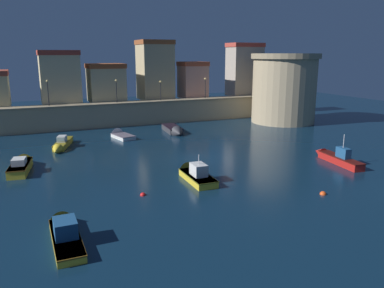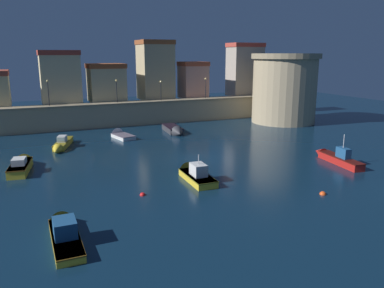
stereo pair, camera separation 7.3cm
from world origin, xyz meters
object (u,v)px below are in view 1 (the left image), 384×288
at_px(quay_lamp_0, 48,89).
at_px(moored_boat_0, 336,157).
at_px(quay_lamp_3, 205,85).
at_px(moored_boat_1, 64,230).
at_px(moored_boat_2, 61,145).
at_px(mooring_buoy_1, 323,194).
at_px(mooring_buoy_0, 143,195).
at_px(moored_boat_4, 174,130).
at_px(moored_boat_7, 22,165).
at_px(quay_lamp_2, 161,87).
at_px(fortress_tower, 284,88).
at_px(quay_lamp_1, 116,87).
at_px(moored_boat_6, 120,135).
at_px(moored_boat_3, 194,173).

distance_m(quay_lamp_0, moored_boat_0, 38.51).
height_order(quay_lamp_3, moored_boat_1, quay_lamp_3).
xyz_separation_m(quay_lamp_3, moored_boat_2, (-23.83, -11.41, -5.36)).
xyz_separation_m(moored_boat_0, mooring_buoy_1, (-7.58, -6.61, -0.50)).
bearing_deg(moored_boat_0, mooring_buoy_0, 100.51).
bearing_deg(moored_boat_2, mooring_buoy_1, 53.10).
bearing_deg(moored_boat_4, moored_boat_7, -57.16).
bearing_deg(quay_lamp_2, fortress_tower, -21.69).
xyz_separation_m(fortress_tower, moored_boat_1, (-36.09, -27.41, -5.01)).
height_order(quay_lamp_3, moored_boat_7, quay_lamp_3).
bearing_deg(quay_lamp_1, moored_boat_4, -55.57).
height_order(quay_lamp_1, moored_boat_2, quay_lamp_1).
distance_m(quay_lamp_1, moored_boat_6, 10.03).
distance_m(moored_boat_0, moored_boat_1, 27.32).
xyz_separation_m(quay_lamp_1, moored_boat_4, (5.87, -8.56, -5.42)).
height_order(quay_lamp_0, mooring_buoy_0, quay_lamp_0).
relative_size(moored_boat_1, mooring_buoy_0, 15.23).
bearing_deg(moored_boat_2, quay_lamp_1, 158.54).
xyz_separation_m(moored_boat_3, mooring_buoy_0, (-5.28, -2.26, -0.45)).
xyz_separation_m(quay_lamp_2, mooring_buoy_0, (-11.84, -29.90, -5.63)).
xyz_separation_m(moored_boat_6, moored_boat_7, (-11.81, -10.61, 0.21)).
distance_m(quay_lamp_1, mooring_buoy_0, 30.85).
height_order(quay_lamp_0, quay_lamp_3, quay_lamp_0).
xyz_separation_m(moored_boat_0, moored_boat_3, (-15.18, 1.04, -0.06)).
bearing_deg(moored_boat_1, moored_boat_3, -59.35).
bearing_deg(fortress_tower, moored_boat_6, -177.84).
distance_m(quay_lamp_1, moored_boat_7, 23.71).
bearing_deg(quay_lamp_2, mooring_buoy_1, -88.33).
bearing_deg(quay_lamp_1, moored_boat_1, -107.83).
distance_m(moored_boat_2, moored_boat_3, 18.84).
bearing_deg(moored_boat_4, moored_boat_1, -28.24).
height_order(quay_lamp_1, moored_boat_6, quay_lamp_1).
xyz_separation_m(quay_lamp_3, moored_boat_3, (-14.26, -27.64, -5.34)).
distance_m(moored_boat_1, moored_boat_4, 31.08).
distance_m(moored_boat_1, mooring_buoy_0, 7.80).
xyz_separation_m(quay_lamp_2, moored_boat_0, (8.61, -28.68, -5.13)).
height_order(fortress_tower, moored_boat_1, fortress_tower).
bearing_deg(moored_boat_4, mooring_buoy_0, -21.89).
relative_size(quay_lamp_1, mooring_buoy_0, 7.64).
bearing_deg(mooring_buoy_1, quay_lamp_2, 91.67).
relative_size(moored_boat_7, mooring_buoy_0, 14.22).
relative_size(quay_lamp_3, moored_boat_7, 0.52).
bearing_deg(moored_boat_6, moored_boat_4, -106.05).
distance_m(moored_boat_0, moored_boat_7, 30.62).
bearing_deg(moored_boat_1, quay_lamp_3, -37.15).
bearing_deg(mooring_buoy_0, moored_boat_0, 3.41).
bearing_deg(moored_boat_3, moored_boat_4, -14.47).
relative_size(fortress_tower, moored_boat_4, 1.71).
distance_m(quay_lamp_0, quay_lamp_2, 16.51).
bearing_deg(moored_boat_0, quay_lamp_0, 48.31).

